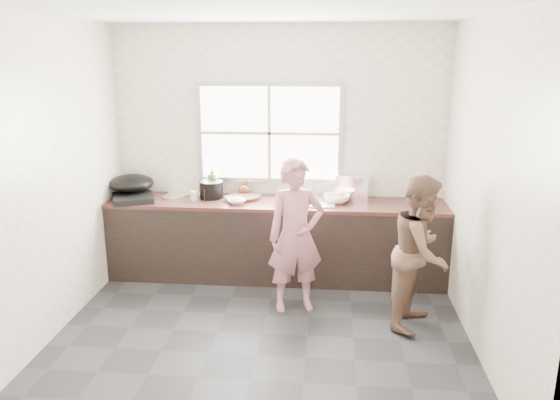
# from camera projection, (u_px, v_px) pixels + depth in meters

# --- Properties ---
(floor) EXTENTS (3.60, 3.20, 0.01)m
(floor) POSITION_uv_depth(u_px,v_px,m) (262.00, 334.00, 4.81)
(floor) COLOR #272729
(floor) RESTS_ON ground
(ceiling) EXTENTS (3.60, 3.20, 0.01)m
(ceiling) POSITION_uv_depth(u_px,v_px,m) (259.00, 10.00, 4.11)
(ceiling) COLOR silver
(ceiling) RESTS_ON wall_back
(wall_back) EXTENTS (3.60, 0.01, 2.70)m
(wall_back) POSITION_uv_depth(u_px,v_px,m) (279.00, 151.00, 6.00)
(wall_back) COLOR beige
(wall_back) RESTS_ON ground
(wall_left) EXTENTS (0.01, 3.20, 2.70)m
(wall_left) POSITION_uv_depth(u_px,v_px,m) (49.00, 180.00, 4.62)
(wall_left) COLOR beige
(wall_left) RESTS_ON ground
(wall_right) EXTENTS (0.01, 3.20, 2.70)m
(wall_right) POSITION_uv_depth(u_px,v_px,m) (487.00, 190.00, 4.30)
(wall_right) COLOR beige
(wall_right) RESTS_ON ground
(wall_front) EXTENTS (3.60, 0.01, 2.70)m
(wall_front) POSITION_uv_depth(u_px,v_px,m) (223.00, 255.00, 2.92)
(wall_front) COLOR beige
(wall_front) RESTS_ON ground
(cabinet) EXTENTS (3.60, 0.62, 0.82)m
(cabinet) POSITION_uv_depth(u_px,v_px,m) (276.00, 241.00, 5.94)
(cabinet) COLOR black
(cabinet) RESTS_ON floor
(countertop) EXTENTS (3.60, 0.64, 0.04)m
(countertop) POSITION_uv_depth(u_px,v_px,m) (276.00, 203.00, 5.83)
(countertop) COLOR #3D1E19
(countertop) RESTS_ON cabinet
(sink) EXTENTS (0.55, 0.45, 0.02)m
(sink) POSITION_uv_depth(u_px,v_px,m) (309.00, 202.00, 5.79)
(sink) COLOR silver
(sink) RESTS_ON countertop
(faucet) EXTENTS (0.02, 0.02, 0.30)m
(faucet) POSITION_uv_depth(u_px,v_px,m) (310.00, 184.00, 5.95)
(faucet) COLOR silver
(faucet) RESTS_ON countertop
(window_frame) EXTENTS (1.60, 0.05, 1.10)m
(window_frame) POSITION_uv_depth(u_px,v_px,m) (270.00, 133.00, 5.94)
(window_frame) COLOR #9EA0A5
(window_frame) RESTS_ON wall_back
(window_glazing) EXTENTS (1.50, 0.01, 1.00)m
(window_glazing) POSITION_uv_depth(u_px,v_px,m) (269.00, 133.00, 5.92)
(window_glazing) COLOR white
(window_glazing) RESTS_ON window_frame
(woman) EXTENTS (0.58, 0.47, 1.37)m
(woman) POSITION_uv_depth(u_px,v_px,m) (296.00, 241.00, 5.12)
(woman) COLOR #BB707B
(woman) RESTS_ON floor
(person_side) EXTENTS (0.75, 0.83, 1.38)m
(person_side) POSITION_uv_depth(u_px,v_px,m) (421.00, 252.00, 4.81)
(person_side) COLOR brown
(person_side) RESTS_ON floor
(cutting_board) EXTENTS (0.46, 0.46, 0.04)m
(cutting_board) POSITION_uv_depth(u_px,v_px,m) (245.00, 197.00, 5.94)
(cutting_board) COLOR black
(cutting_board) RESTS_ON countertop
(cleaver) EXTENTS (0.24, 0.19, 0.01)m
(cleaver) POSITION_uv_depth(u_px,v_px,m) (234.00, 197.00, 5.86)
(cleaver) COLOR silver
(cleaver) RESTS_ON cutting_board
(bowl_mince) EXTENTS (0.23, 0.23, 0.05)m
(bowl_mince) POSITION_uv_depth(u_px,v_px,m) (237.00, 201.00, 5.74)
(bowl_mince) COLOR white
(bowl_mince) RESTS_ON countertop
(bowl_crabs) EXTENTS (0.29, 0.29, 0.07)m
(bowl_crabs) POSITION_uv_depth(u_px,v_px,m) (337.00, 199.00, 5.78)
(bowl_crabs) COLOR white
(bowl_crabs) RESTS_ON countertop
(bowl_held) EXTENTS (0.22, 0.22, 0.06)m
(bowl_held) POSITION_uv_depth(u_px,v_px,m) (304.00, 200.00, 5.75)
(bowl_held) COLOR silver
(bowl_held) RESTS_ON countertop
(black_pot) EXTENTS (0.26, 0.26, 0.19)m
(black_pot) POSITION_uv_depth(u_px,v_px,m) (211.00, 190.00, 5.95)
(black_pot) COLOR black
(black_pot) RESTS_ON countertop
(plate_food) EXTENTS (0.32, 0.32, 0.02)m
(plate_food) POSITION_uv_depth(u_px,v_px,m) (209.00, 194.00, 6.11)
(plate_food) COLOR silver
(plate_food) RESTS_ON countertop
(bottle_green) EXTENTS (0.16, 0.16, 0.33)m
(bottle_green) POSITION_uv_depth(u_px,v_px,m) (213.00, 180.00, 6.07)
(bottle_green) COLOR #488E2E
(bottle_green) RESTS_ON countertop
(bottle_brown_tall) EXTENTS (0.08, 0.08, 0.17)m
(bottle_brown_tall) POSITION_uv_depth(u_px,v_px,m) (209.00, 192.00, 5.88)
(bottle_brown_tall) COLOR #461F11
(bottle_brown_tall) RESTS_ON countertop
(bottle_brown_short) EXTENTS (0.15, 0.15, 0.15)m
(bottle_brown_short) POSITION_uv_depth(u_px,v_px,m) (244.00, 189.00, 6.06)
(bottle_brown_short) COLOR #492812
(bottle_brown_short) RESTS_ON countertop
(glass_jar) EXTENTS (0.08, 0.08, 0.10)m
(glass_jar) POSITION_uv_depth(u_px,v_px,m) (194.00, 196.00, 5.84)
(glass_jar) COLOR silver
(glass_jar) RESTS_ON countertop
(burner) EXTENTS (0.54, 0.54, 0.06)m
(burner) POSITION_uv_depth(u_px,v_px,m) (133.00, 198.00, 5.84)
(burner) COLOR black
(burner) RESTS_ON countertop
(wok) EXTENTS (0.55, 0.55, 0.18)m
(wok) POSITION_uv_depth(u_px,v_px,m) (131.00, 183.00, 5.99)
(wok) COLOR black
(wok) RESTS_ON burner
(dish_rack) EXTENTS (0.41, 0.33, 0.26)m
(dish_rack) POSITION_uv_depth(u_px,v_px,m) (354.00, 186.00, 5.93)
(dish_rack) COLOR silver
(dish_rack) RESTS_ON countertop
(pot_lid_left) EXTENTS (0.32, 0.32, 0.01)m
(pot_lid_left) POSITION_uv_depth(u_px,v_px,m) (173.00, 197.00, 6.00)
(pot_lid_left) COLOR silver
(pot_lid_left) RESTS_ON countertop
(pot_lid_right) EXTENTS (0.32, 0.32, 0.01)m
(pot_lid_right) POSITION_uv_depth(u_px,v_px,m) (179.00, 194.00, 6.11)
(pot_lid_right) COLOR silver
(pot_lid_right) RESTS_ON countertop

